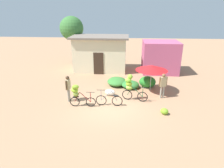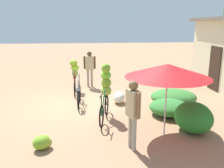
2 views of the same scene
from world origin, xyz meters
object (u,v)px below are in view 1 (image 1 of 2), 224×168
(bicycle_center_loaded, at_px, (130,86))
(person_bystander, at_px, (68,86))
(shop_pink, at_px, (160,57))
(bicycle_leftmost, at_px, (77,93))
(market_umbrella, at_px, (152,68))
(tree_behind_building, at_px, (72,29))
(produce_sack, at_px, (110,92))
(person_vendor, at_px, (163,83))
(building_low, at_px, (100,53))
(bicycle_near_pile, at_px, (109,100))
(banana_pile_on_ground, at_px, (164,111))

(bicycle_center_loaded, xyz_separation_m, person_bystander, (-3.96, -0.45, 0.05))
(shop_pink, height_order, bicycle_leftmost, shop_pink)
(market_umbrella, bearing_deg, shop_pink, 74.64)
(bicycle_leftmost, bearing_deg, tree_behind_building, 106.00)
(produce_sack, relative_size, person_vendor, 0.41)
(produce_sack, bearing_deg, bicycle_leftmost, -136.06)
(shop_pink, bearing_deg, building_low, 178.83)
(person_bystander, bearing_deg, shop_pink, 45.44)
(bicycle_leftmost, bearing_deg, shop_pink, 51.48)
(tree_behind_building, relative_size, bicycle_leftmost, 3.10)
(bicycle_near_pile, relative_size, bicycle_center_loaded, 0.94)
(bicycle_near_pile, distance_m, bicycle_center_loaded, 1.71)
(market_umbrella, xyz_separation_m, banana_pile_on_ground, (0.45, -3.20, -1.63))
(bicycle_near_pile, bearing_deg, produce_sack, 92.79)
(person_vendor, relative_size, person_bystander, 1.00)
(bicycle_leftmost, relative_size, person_vendor, 0.93)
(shop_pink, xyz_separation_m, produce_sack, (-4.20, -5.81, -1.21))
(banana_pile_on_ground, relative_size, person_vendor, 0.35)
(market_umbrella, bearing_deg, bicycle_near_pile, -139.08)
(building_low, bearing_deg, produce_sack, -76.50)
(produce_sack, bearing_deg, tree_behind_building, 120.14)
(building_low, relative_size, bicycle_leftmost, 3.31)
(banana_pile_on_ground, relative_size, person_bystander, 0.35)
(market_umbrella, bearing_deg, building_low, 130.24)
(bicycle_near_pile, height_order, bicycle_center_loaded, bicycle_center_loaded)
(building_low, relative_size, market_umbrella, 2.38)
(shop_pink, xyz_separation_m, market_umbrella, (-1.35, -4.93, 0.37))
(building_low, height_order, market_umbrella, building_low)
(person_bystander, bearing_deg, market_umbrella, 19.80)
(bicycle_center_loaded, bearing_deg, person_vendor, 12.54)
(bicycle_leftmost, bearing_deg, bicycle_center_loaded, 19.55)
(banana_pile_on_ground, bearing_deg, bicycle_near_pile, 166.12)
(person_vendor, bearing_deg, bicycle_leftmost, -163.20)
(shop_pink, distance_m, market_umbrella, 5.12)
(building_low, distance_m, person_vendor, 7.85)
(person_bystander, bearing_deg, produce_sack, 22.58)
(tree_behind_building, height_order, banana_pile_on_ground, tree_behind_building)
(market_umbrella, height_order, person_bystander, market_umbrella)
(market_umbrella, height_order, produce_sack, market_umbrella)
(shop_pink, height_order, bicycle_center_loaded, shop_pink)
(person_vendor, height_order, person_bystander, person_bystander)
(bicycle_near_pile, bearing_deg, person_vendor, 21.81)
(bicycle_near_pile, bearing_deg, shop_pink, 60.64)
(shop_pink, distance_m, bicycle_center_loaded, 7.03)
(market_umbrella, xyz_separation_m, produce_sack, (-2.84, -0.88, -1.58))
(person_vendor, bearing_deg, bicycle_center_loaded, -167.46)
(bicycle_center_loaded, distance_m, person_bystander, 3.98)
(building_low, bearing_deg, tree_behind_building, 147.84)
(shop_pink, bearing_deg, produce_sack, -125.86)
(banana_pile_on_ground, height_order, person_bystander, person_bystander)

